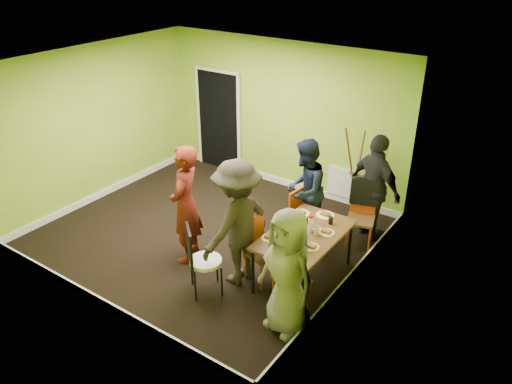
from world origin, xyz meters
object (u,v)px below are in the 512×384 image
orange_bottle (307,221)px  person_back_end (375,188)px  chair_bentwood (200,257)px  person_front_end (288,272)px  chair_left_far (301,215)px  person_left_near (237,223)px  chair_left_near (258,246)px  chair_back_end (364,199)px  thermos (311,224)px  blue_bottle (305,241)px  easel (360,174)px  chair_front_end (287,275)px  person_standing (185,205)px  person_left_far (305,190)px  dining_table (305,237)px

orange_bottle → person_back_end: size_ratio=0.04×
chair_bentwood → person_front_end: (1.33, 0.06, 0.27)m
chair_left_far → orange_bottle: size_ratio=12.29×
chair_bentwood → person_left_near: person_left_near is taller
chair_left_near → chair_bentwood: bearing=-17.9°
chair_back_end → person_left_near: 2.20m
thermos → blue_bottle: (0.15, -0.41, -0.00)m
blue_bottle → easel: bearing=97.4°
chair_front_end → person_left_near: bearing=-168.8°
person_standing → person_left_far: size_ratio=1.09×
easel → person_back_end: 0.73m
chair_left_far → person_left_near: 1.37m
person_left_near → chair_bentwood: bearing=-16.4°
chair_left_far → blue_bottle: blue_bottle is taller
chair_left_near → thermos: bearing=141.4°
easel → thermos: size_ratio=7.10×
orange_bottle → person_left_near: person_left_near is taller
blue_bottle → orange_bottle: (-0.29, 0.57, -0.07)m
chair_left_near → chair_front_end: size_ratio=0.98×
chair_back_end → person_back_end: (0.09, 0.20, 0.13)m
chair_left_near → chair_back_end: (0.79, 1.76, 0.21)m
thermos → chair_left_near: bearing=-143.3°
chair_bentwood → orange_bottle: (0.89, 1.30, 0.22)m
chair_left_near → chair_front_end: (0.70, -0.38, 0.01)m
person_left_far → person_back_end: (0.91, 0.61, 0.04)m
chair_back_end → thermos: size_ratio=4.70×
chair_front_end → chair_bentwood: chair_bentwood is taller
chair_back_end → blue_bottle: size_ratio=4.85×
chair_front_end → orange_bottle: size_ratio=12.93×
person_standing → chair_left_far: bearing=114.9°
chair_left_near → easel: (0.40, 2.50, 0.25)m
chair_back_end → person_standing: (-1.94, -1.95, 0.17)m
person_standing → person_front_end: bearing=55.1°
person_back_end → chair_left_far: bearing=71.0°
chair_back_end → easel: easel is taller
orange_bottle → person_left_near: bearing=-130.3°
person_standing → person_left_near: 0.93m
chair_back_end → person_left_near: person_left_near is taller
dining_table → chair_front_end: bearing=-77.5°
chair_front_end → easel: bearing=119.3°
chair_left_near → person_standing: 1.23m
chair_left_far → easel: size_ratio=0.58×
chair_left_near → person_front_end: (0.87, -0.66, 0.30)m
person_back_end → thermos: bearing=103.7°
person_left_far → chair_bentwood: bearing=-25.6°
blue_bottle → orange_bottle: bearing=117.0°
person_back_end → chair_front_end: bearing=110.5°
dining_table → chair_left_near: size_ratio=1.58×
dining_table → person_back_end: person_back_end is taller
chair_left_near → person_front_end: bearing=67.7°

